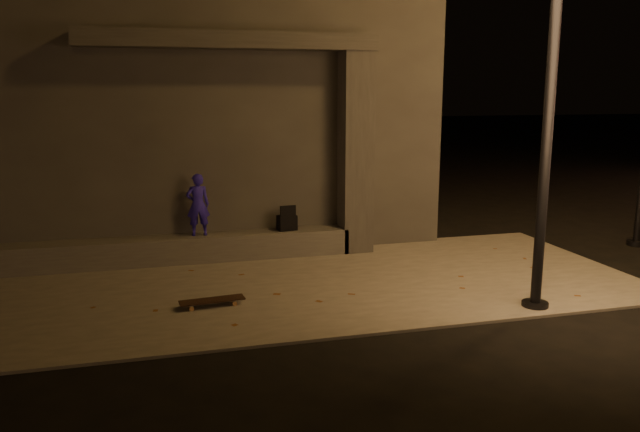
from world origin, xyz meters
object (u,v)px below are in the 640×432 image
object	(u,v)px
backpack	(287,221)
column	(356,153)
skateboarder	(198,205)
skateboard	(212,301)

from	to	relation	value
backpack	column	bearing A→B (deg)	-9.54
column	skateboarder	bearing A→B (deg)	180.00
skateboarder	backpack	world-z (taller)	skateboarder
column	backpack	distance (m)	1.75
column	skateboarder	world-z (taller)	column
backpack	skateboard	world-z (taller)	backpack
column	skateboard	distance (m)	4.15
backpack	skateboard	size ratio (longest dim) A/B	0.51
column	skateboarder	xyz separation A→B (m)	(-2.85, 0.00, -0.81)
skateboard	backpack	bearing A→B (deg)	51.54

